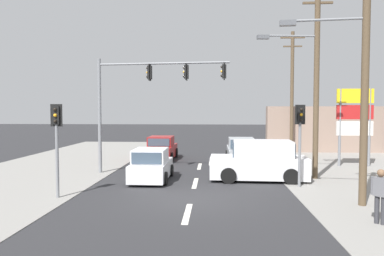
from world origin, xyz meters
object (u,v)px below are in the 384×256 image
Objects in this scene: hatchback_oncoming_mid at (151,166)px; pedestal_signal_right_kerb at (300,131)px; sedan_receding_far at (161,149)px; utility_pole_foreground_right at (361,66)px; sedan_kerbside_parked at (241,151)px; utility_pole_background_right at (292,90)px; pedestal_signal_left_kerb at (57,135)px; utility_pole_midground_right at (314,73)px; shopping_plaza_sign at (355,116)px; traffic_signal_mast at (143,90)px; pedestrian_at_kerb at (381,193)px; suv_crossing_left at (259,162)px.

pedestal_signal_right_kerb is at bearing -9.85° from hatchback_oncoming_mid.
pedestal_signal_right_kerb is 0.83× the size of sedan_receding_far.
utility_pole_foreground_right is 11.72m from sedan_kerbside_parked.
pedestal_signal_left_kerb is (-11.78, -15.10, -2.42)m from utility_pole_background_right.
shopping_plaza_sign is (3.49, 4.20, -2.13)m from utility_pole_midground_right.
utility_pole_background_right reaches higher than traffic_signal_mast.
pedestal_signal_right_kerb is 5.52m from pedestrian_at_kerb.
utility_pole_midground_right reaches higher than hatchback_oncoming_mid.
traffic_signal_mast is at bearing 136.39° from pedestrian_at_kerb.
traffic_signal_mast is 1.49× the size of suv_crossing_left.
pedestal_signal_left_kerb is 0.83× the size of sedan_receding_far.
suv_crossing_left is at bearing -51.00° from sedan_receding_far.
utility_pole_foreground_right is 14.95m from sedan_receding_far.
pedestal_signal_left_kerb is 16.64m from shopping_plaza_sign.
hatchback_oncoming_mid is 7.83m from sedan_kerbside_parked.
hatchback_oncoming_mid is (2.95, 3.70, -1.71)m from pedestal_signal_left_kerb.
pedestal_signal_left_kerb is 9.14m from suv_crossing_left.
suv_crossing_left is (-3.73, -11.05, -3.96)m from utility_pole_background_right.
hatchback_oncoming_mid is (-7.70, -0.86, -4.41)m from utility_pole_midground_right.
traffic_signal_mast is 6.72m from sedan_receding_far.
suv_crossing_left is at bearing -13.40° from traffic_signal_mast.
utility_pole_background_right reaches higher than sedan_receding_far.
sedan_receding_far reaches higher than hatchback_oncoming_mid.
shopping_plaza_sign is at bearing -10.65° from sedan_kerbside_parked.
utility_pole_foreground_right is at bearing -72.45° from sedan_kerbside_parked.
traffic_signal_mast is 12.19m from pedestrian_at_kerb.
suv_crossing_left is (-2.88, 4.52, -3.96)m from utility_pole_foreground_right.
pedestal_signal_left_kerb is (-10.93, 0.47, -2.42)m from utility_pole_foreground_right.
pedestal_signal_left_kerb is 5.03m from hatchback_oncoming_mid.
hatchback_oncoming_mid is (0.68, -1.73, -3.65)m from traffic_signal_mast.
utility_pole_background_right is 7.78m from sedan_kerbside_parked.
sedan_receding_far is at bearing 141.79° from utility_pole_midground_right.
utility_pole_midground_right is 2.23× the size of sedan_receding_far.
utility_pole_foreground_right is 2.10× the size of sedan_receding_far.
sedan_receding_far is 16.07m from pedestrian_at_kerb.
sedan_kerbside_parked is at bearing 107.55° from utility_pole_foreground_right.
shopping_plaza_sign reaches higher than suv_crossing_left.
pedestal_signal_right_kerb is 9.92m from pedestal_signal_left_kerb.
utility_pole_foreground_right is at bearing -27.56° from hatchback_oncoming_mid.
pedestal_signal_right_kerb and pedestal_signal_left_kerb have the same top height.
utility_pole_midground_right is 11.42m from sedan_receding_far.
utility_pole_foreground_right is 9.94m from shopping_plaza_sign.
pedestrian_at_kerb reaches higher than sedan_kerbside_parked.
utility_pole_midground_right is at bearing 90.75° from pedestrian_at_kerb.
utility_pole_background_right reaches higher than sedan_kerbside_parked.
suv_crossing_left is at bearing 3.97° from hatchback_oncoming_mid.
pedestal_signal_left_kerb reaches higher than sedan_receding_far.
shopping_plaza_sign is at bearing 73.39° from pedestrian_at_kerb.
sedan_receding_far is (-0.58, 7.37, 0.00)m from hatchback_oncoming_mid.
shopping_plaza_sign is 12.49m from hatchback_oncoming_mid.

